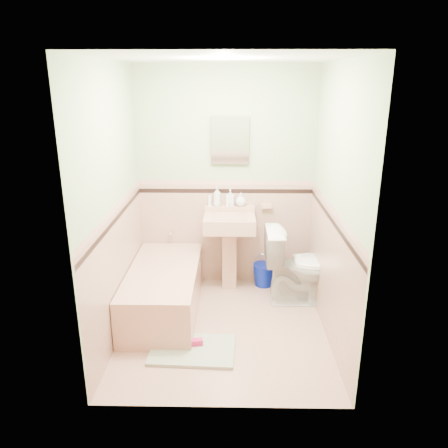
{
  "coord_description": "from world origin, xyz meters",
  "views": [
    {
      "loc": [
        0.08,
        -3.79,
        2.34
      ],
      "look_at": [
        0.0,
        0.25,
        1.0
      ],
      "focal_mm": 35.26,
      "sensor_mm": 36.0,
      "label": 1
    }
  ],
  "objects_px": {
    "shoe": "(195,342)",
    "soap_bottle_left": "(217,196)",
    "bathtub": "(164,291)",
    "soap_bottle_right": "(241,200)",
    "medicine_cabinet": "(230,140)",
    "soap_bottle_mid": "(230,198)",
    "toilet": "(303,266)",
    "sink": "(229,253)",
    "bucket": "(264,275)"
  },
  "relations": [
    {
      "from": "medicine_cabinet",
      "to": "toilet",
      "type": "xyz_separation_m",
      "value": [
        0.8,
        -0.49,
        -1.28
      ]
    },
    {
      "from": "medicine_cabinet",
      "to": "shoe",
      "type": "relative_size",
      "value": 3.36
    },
    {
      "from": "bathtub",
      "to": "sink",
      "type": "bearing_deg",
      "value": 37.93
    },
    {
      "from": "medicine_cabinet",
      "to": "soap_bottle_left",
      "type": "height_order",
      "value": "medicine_cabinet"
    },
    {
      "from": "bathtub",
      "to": "soap_bottle_mid",
      "type": "height_order",
      "value": "soap_bottle_mid"
    },
    {
      "from": "bathtub",
      "to": "shoe",
      "type": "relative_size",
      "value": 11.28
    },
    {
      "from": "toilet",
      "to": "shoe",
      "type": "distance_m",
      "value": 1.48
    },
    {
      "from": "soap_bottle_mid",
      "to": "toilet",
      "type": "height_order",
      "value": "soap_bottle_mid"
    },
    {
      "from": "soap_bottle_right",
      "to": "sink",
      "type": "bearing_deg",
      "value": -124.87
    },
    {
      "from": "bucket",
      "to": "shoe",
      "type": "bearing_deg",
      "value": -118.6
    },
    {
      "from": "soap_bottle_mid",
      "to": "toilet",
      "type": "relative_size",
      "value": 0.23
    },
    {
      "from": "toilet",
      "to": "soap_bottle_right",
      "type": "bearing_deg",
      "value": 55.12
    },
    {
      "from": "toilet",
      "to": "shoe",
      "type": "height_order",
      "value": "toilet"
    },
    {
      "from": "soap_bottle_mid",
      "to": "soap_bottle_right",
      "type": "relative_size",
      "value": 1.28
    },
    {
      "from": "sink",
      "to": "toilet",
      "type": "bearing_deg",
      "value": -19.48
    },
    {
      "from": "sink",
      "to": "soap_bottle_mid",
      "type": "distance_m",
      "value": 0.63
    },
    {
      "from": "medicine_cabinet",
      "to": "soap_bottle_left",
      "type": "xyz_separation_m",
      "value": [
        -0.14,
        -0.03,
        -0.63
      ]
    },
    {
      "from": "bathtub",
      "to": "soap_bottle_mid",
      "type": "bearing_deg",
      "value": 45.99
    },
    {
      "from": "soap_bottle_right",
      "to": "shoe",
      "type": "xyz_separation_m",
      "value": [
        -0.43,
        -1.38,
        -0.98
      ]
    },
    {
      "from": "soap_bottle_left",
      "to": "bucket",
      "type": "bearing_deg",
      "value": -7.57
    },
    {
      "from": "sink",
      "to": "shoe",
      "type": "distance_m",
      "value": 1.29
    },
    {
      "from": "medicine_cabinet",
      "to": "soap_bottle_left",
      "type": "distance_m",
      "value": 0.65
    },
    {
      "from": "soap_bottle_right",
      "to": "shoe",
      "type": "distance_m",
      "value": 1.74
    },
    {
      "from": "bathtub",
      "to": "bucket",
      "type": "xyz_separation_m",
      "value": [
        1.09,
        0.64,
        -0.09
      ]
    },
    {
      "from": "toilet",
      "to": "soap_bottle_mid",
      "type": "bearing_deg",
      "value": 59.35
    },
    {
      "from": "sink",
      "to": "bucket",
      "type": "relative_size",
      "value": 3.41
    },
    {
      "from": "shoe",
      "to": "bathtub",
      "type": "bearing_deg",
      "value": 109.11
    },
    {
      "from": "soap_bottle_right",
      "to": "shoe",
      "type": "bearing_deg",
      "value": -107.18
    },
    {
      "from": "bathtub",
      "to": "soap_bottle_right",
      "type": "height_order",
      "value": "soap_bottle_right"
    },
    {
      "from": "soap_bottle_left",
      "to": "toilet",
      "type": "height_order",
      "value": "soap_bottle_left"
    },
    {
      "from": "bathtub",
      "to": "bucket",
      "type": "height_order",
      "value": "bathtub"
    },
    {
      "from": "bathtub",
      "to": "soap_bottle_mid",
      "type": "distance_m",
      "value": 1.29
    },
    {
      "from": "medicine_cabinet",
      "to": "bucket",
      "type": "height_order",
      "value": "medicine_cabinet"
    },
    {
      "from": "soap_bottle_mid",
      "to": "toilet",
      "type": "xyz_separation_m",
      "value": [
        0.79,
        -0.46,
        -0.63
      ]
    },
    {
      "from": "shoe",
      "to": "soap_bottle_left",
      "type": "bearing_deg",
      "value": 72.95
    },
    {
      "from": "bathtub",
      "to": "medicine_cabinet",
      "type": "relative_size",
      "value": 3.36
    },
    {
      "from": "medicine_cabinet",
      "to": "soap_bottle_right",
      "type": "height_order",
      "value": "medicine_cabinet"
    },
    {
      "from": "medicine_cabinet",
      "to": "bathtub",
      "type": "bearing_deg",
      "value": -132.58
    },
    {
      "from": "bathtub",
      "to": "medicine_cabinet",
      "type": "xyz_separation_m",
      "value": [
        0.68,
        0.74,
        1.47
      ]
    },
    {
      "from": "bucket",
      "to": "shoe",
      "type": "xyz_separation_m",
      "value": [
        -0.71,
        -1.3,
        -0.07
      ]
    },
    {
      "from": "medicine_cabinet",
      "to": "soap_bottle_left",
      "type": "relative_size",
      "value": 2.0
    },
    {
      "from": "sink",
      "to": "bathtub",
      "type": "bearing_deg",
      "value": -142.07
    },
    {
      "from": "medicine_cabinet",
      "to": "soap_bottle_right",
      "type": "xyz_separation_m",
      "value": [
        0.13,
        -0.03,
        -0.67
      ]
    },
    {
      "from": "soap_bottle_left",
      "to": "bucket",
      "type": "xyz_separation_m",
      "value": [
        0.55,
        -0.07,
        -0.94
      ]
    },
    {
      "from": "bathtub",
      "to": "medicine_cabinet",
      "type": "height_order",
      "value": "medicine_cabinet"
    },
    {
      "from": "bucket",
      "to": "soap_bottle_left",
      "type": "bearing_deg",
      "value": 172.43
    },
    {
      "from": "bathtub",
      "to": "bucket",
      "type": "bearing_deg",
      "value": 30.27
    },
    {
      "from": "medicine_cabinet",
      "to": "soap_bottle_right",
      "type": "distance_m",
      "value": 0.68
    },
    {
      "from": "sink",
      "to": "bucket",
      "type": "height_order",
      "value": "sink"
    },
    {
      "from": "medicine_cabinet",
      "to": "soap_bottle_mid",
      "type": "distance_m",
      "value": 0.65
    }
  ]
}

